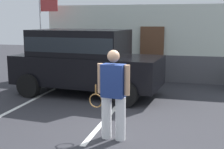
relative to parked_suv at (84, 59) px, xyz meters
The scene contains 7 objects.
ground_plane 3.80m from the parked_suv, 62.10° to the right, with size 40.00×40.00×0.00m, color #2D2D33.
parking_stripe_0 2.40m from the parked_suv, 126.41° to the right, with size 0.12×4.40×0.01m, color silver.
parking_stripe_1 2.44m from the parked_suv, 51.90° to the right, with size 0.12×4.40×0.01m, color silver.
house_frontage 3.29m from the parked_suv, 58.88° to the left, with size 8.32×0.40×2.92m.
parked_suv is the anchor object (origin of this frame).
tennis_player_man 3.84m from the parked_suv, 61.95° to the right, with size 0.91×0.32×1.79m.
flag_pole 3.28m from the parked_suv, 139.07° to the left, with size 0.80×0.09×3.17m.
Camera 1 is at (1.53, -5.77, 2.35)m, focal length 48.68 mm.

